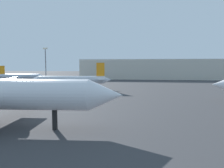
% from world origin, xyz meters
% --- Properties ---
extents(airplane_distant, '(26.83, 18.91, 8.80)m').
position_xyz_m(airplane_distant, '(-22.52, 57.07, 3.22)').
color(airplane_distant, silver).
rests_on(airplane_distant, ground_plane).
extents(airplane_far_left, '(22.67, 23.01, 7.86)m').
position_xyz_m(airplane_far_left, '(-54.04, 78.69, 2.93)').
color(airplane_far_left, '#B2BCCC').
rests_on(airplane_far_left, ground_plane).
extents(light_mast_left, '(2.40, 0.50, 17.32)m').
position_xyz_m(light_mast_left, '(-49.53, 96.19, 9.89)').
color(light_mast_left, slate).
rests_on(light_mast_left, ground_plane).
extents(terminal_building, '(87.45, 26.48, 11.62)m').
position_xyz_m(terminal_building, '(8.29, 123.60, 5.81)').
color(terminal_building, beige).
rests_on(terminal_building, ground_plane).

